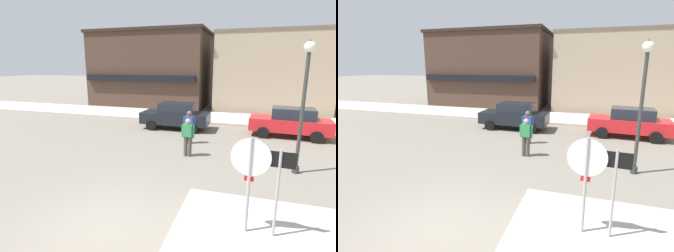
% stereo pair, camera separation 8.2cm
% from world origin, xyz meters
% --- Properties ---
extents(ground_plane, '(160.00, 160.00, 0.00)m').
position_xyz_m(ground_plane, '(0.00, 0.00, 0.00)').
color(ground_plane, gray).
extents(kerb_far, '(80.00, 4.00, 0.15)m').
position_xyz_m(kerb_far, '(0.00, 13.85, 0.07)').
color(kerb_far, beige).
rests_on(kerb_far, ground).
extents(stop_sign, '(0.82, 0.09, 2.30)m').
position_xyz_m(stop_sign, '(3.05, 0.75, 1.52)').
color(stop_sign, '#9E9EA3').
rests_on(stop_sign, ground).
extents(one_way_sign, '(0.60, 0.07, 2.10)m').
position_xyz_m(one_way_sign, '(3.62, 0.74, 1.33)').
color(one_way_sign, '#9E9EA3').
rests_on(one_way_sign, ground).
extents(lamp_post, '(0.36, 0.36, 4.54)m').
position_xyz_m(lamp_post, '(4.66, 4.99, 2.96)').
color(lamp_post, '#333833').
rests_on(lamp_post, ground).
extents(parked_car_nearest, '(4.01, 1.90, 1.56)m').
position_xyz_m(parked_car_nearest, '(-1.22, 10.16, 0.81)').
color(parked_car_nearest, black).
rests_on(parked_car_nearest, ground).
extents(parked_car_second, '(4.13, 2.13, 1.56)m').
position_xyz_m(parked_car_second, '(5.06, 10.22, 0.81)').
color(parked_car_second, red).
rests_on(parked_car_second, ground).
extents(pedestrian_crossing_near, '(0.56, 0.27, 1.61)m').
position_xyz_m(pedestrian_crossing_near, '(0.23, 7.38, 0.87)').
color(pedestrian_crossing_near, '#2D334C').
rests_on(pedestrian_crossing_near, ground).
extents(pedestrian_crossing_far, '(0.55, 0.24, 1.61)m').
position_xyz_m(pedestrian_crossing_far, '(0.59, 5.58, 0.87)').
color(pedestrian_crossing_far, '#4C473D').
rests_on(pedestrian_crossing_far, ground).
extents(building_corner_shop, '(10.54, 9.16, 6.75)m').
position_xyz_m(building_corner_shop, '(-6.07, 20.18, 3.38)').
color(building_corner_shop, '#473328').
rests_on(building_corner_shop, ground).
extents(building_storefront_left_near, '(8.91, 5.35, 6.40)m').
position_xyz_m(building_storefront_left_near, '(4.39, 19.04, 3.20)').
color(building_storefront_left_near, tan).
rests_on(building_storefront_left_near, ground).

